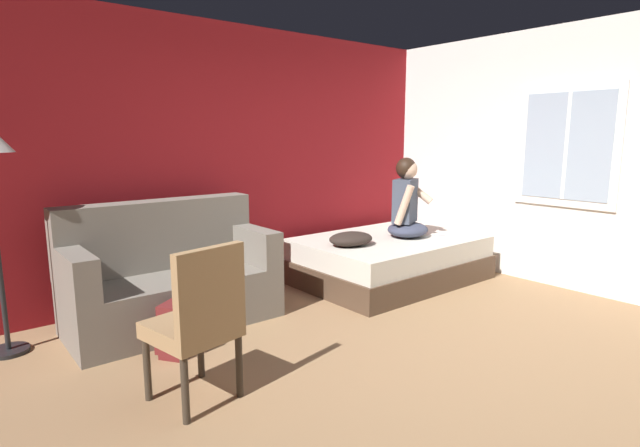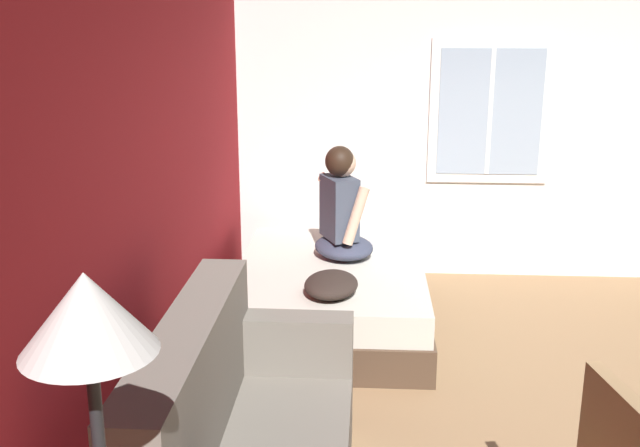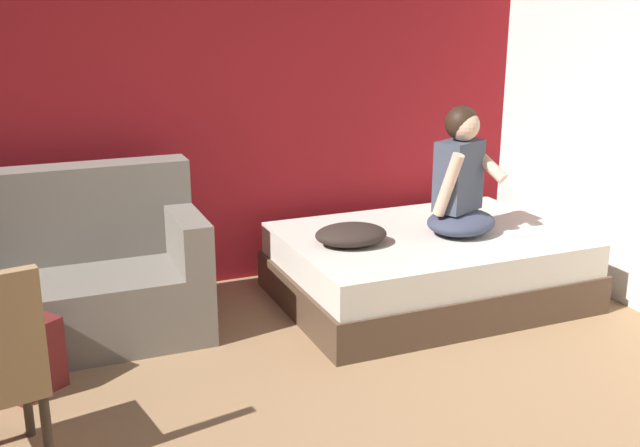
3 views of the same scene
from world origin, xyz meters
name	(u,v)px [view 2 (image 2 of 3)]	position (x,y,z in m)	size (l,w,h in m)	color
ground_plane	(611,422)	(0.00, 0.00, 0.00)	(40.00, 40.00, 0.00)	#93704C
wall_back_accent	(149,193)	(0.00, 2.68, 1.35)	(10.07, 0.16, 2.70)	maroon
wall_side_with_window	(533,126)	(2.61, 0.01, 1.35)	(0.19, 6.59, 2.70)	silver
bed	(331,295)	(1.32, 1.71, 0.24)	(2.00, 1.43, 0.48)	#4C3828
person_seated	(342,213)	(1.52, 1.64, 0.84)	(0.66, 0.62, 0.88)	#383D51
throw_pillow	(331,284)	(0.73, 1.68, 0.55)	(0.48, 0.36, 0.14)	#2D231E
cell_phone	(370,244)	(1.86, 1.42, 0.48)	(0.07, 0.14, 0.01)	#B7B7BC
floor_lamp	(92,370)	(-2.27, 2.18, 1.43)	(0.36, 0.36, 1.70)	black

